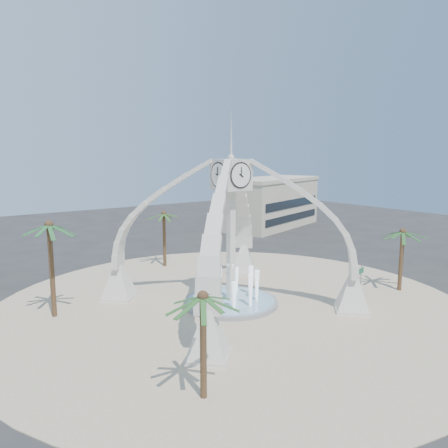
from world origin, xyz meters
TOP-DOWN VIEW (x-y plane):
  - ground at (0.00, 0.00)m, footprint 140.00×140.00m
  - plaza at (0.00, 0.00)m, footprint 40.00×40.00m
  - clock_tower at (-0.00, -0.00)m, footprint 17.94×17.94m
  - fountain at (0.00, 0.00)m, footprint 8.00×8.00m
  - building_ne at (30.00, 28.00)m, footprint 21.87×14.17m
  - palm_east at (15.19, -6.21)m, footprint 5.19×5.19m
  - palm_west at (-12.94, 5.95)m, footprint 5.16×5.16m
  - palm_north at (1.59, 14.67)m, footprint 5.07×5.07m
  - palm_south at (-9.81, -10.70)m, footprint 3.88×3.88m
  - street_sign at (11.05, -4.90)m, footprint 0.99×0.23m

SIDE VIEW (x-z plane):
  - ground at x=0.00m, z-range 0.00..0.00m
  - plaza at x=0.00m, z-range 0.00..0.06m
  - fountain at x=0.00m, z-range -1.52..2.10m
  - street_sign at x=11.05m, z-range 0.59..3.33m
  - building_ne at x=30.00m, z-range 0.01..8.61m
  - palm_south at x=-9.81m, z-range 2.36..8.65m
  - palm_east at x=15.19m, z-range 2.37..8.76m
  - palm_north at x=1.59m, z-range 2.60..9.43m
  - clock_tower at x=0.00m, z-range -1.66..14.64m
  - palm_west at x=-12.94m, z-range 3.17..11.35m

